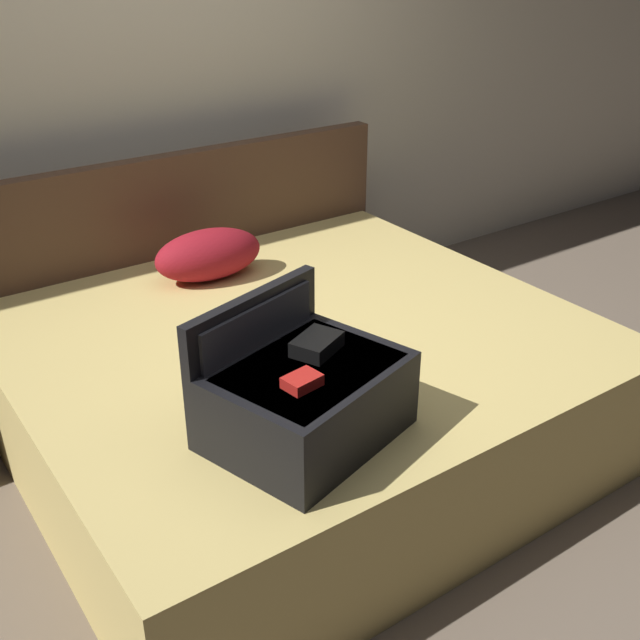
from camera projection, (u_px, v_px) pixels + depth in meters
name	position (u px, v px, depth m)	size (l,w,h in m)	color
ground_plane	(361.00, 493.00, 2.79)	(12.00, 12.00, 0.00)	#6B5B4C
back_wall	(141.00, 63.00, 3.40)	(8.00, 0.10, 2.60)	beige
bed	(300.00, 387.00, 2.97)	(2.04, 1.85, 0.50)	tan
headboard	(184.00, 255.00, 3.57)	(2.09, 0.08, 0.96)	#4C3323
hard_case_large	(304.00, 394.00, 2.20)	(0.64, 0.57, 0.40)	black
pillow_near_headboard	(208.00, 255.00, 3.23)	(0.47, 0.24, 0.21)	maroon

